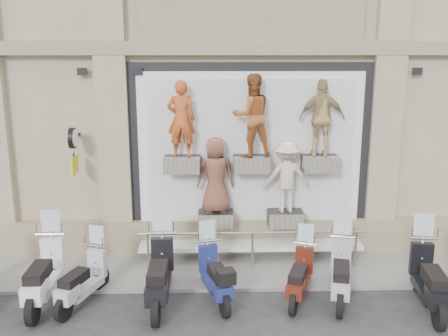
{
  "coord_description": "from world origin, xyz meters",
  "views": [
    {
      "loc": [
        -0.92,
        -8.29,
        4.82
      ],
      "look_at": [
        -0.63,
        1.9,
        2.39
      ],
      "focal_mm": 40.0,
      "sensor_mm": 36.0,
      "label": 1
    }
  ],
  "objects_px": {
    "scooter_d": "(159,263)",
    "scooter_e": "(215,266)",
    "guard_rail": "(252,251)",
    "scooter_b": "(43,263)",
    "scooter_h": "(430,268)",
    "scooter_c": "(82,270)",
    "clock_sign_bracket": "(73,145)",
    "scooter_g": "(341,263)",
    "scooter_f": "(300,267)"
  },
  "relations": [
    {
      "from": "scooter_d",
      "to": "scooter_e",
      "type": "relative_size",
      "value": 1.18
    },
    {
      "from": "guard_rail",
      "to": "scooter_d",
      "type": "bearing_deg",
      "value": -142.65
    },
    {
      "from": "scooter_b",
      "to": "scooter_h",
      "type": "relative_size",
      "value": 1.02
    },
    {
      "from": "scooter_c",
      "to": "scooter_e",
      "type": "height_order",
      "value": "scooter_e"
    },
    {
      "from": "scooter_b",
      "to": "scooter_e",
      "type": "distance_m",
      "value": 3.29
    },
    {
      "from": "clock_sign_bracket",
      "to": "scooter_e",
      "type": "relative_size",
      "value": 0.57
    },
    {
      "from": "scooter_d",
      "to": "scooter_g",
      "type": "relative_size",
      "value": 1.11
    },
    {
      "from": "scooter_b",
      "to": "scooter_f",
      "type": "xyz_separation_m",
      "value": [
        4.95,
        0.03,
        -0.15
      ]
    },
    {
      "from": "scooter_e",
      "to": "scooter_c",
      "type": "bearing_deg",
      "value": 167.06
    },
    {
      "from": "scooter_b",
      "to": "scooter_f",
      "type": "height_order",
      "value": "scooter_b"
    },
    {
      "from": "scooter_e",
      "to": "scooter_h",
      "type": "relative_size",
      "value": 0.88
    },
    {
      "from": "guard_rail",
      "to": "scooter_c",
      "type": "relative_size",
      "value": 2.89
    },
    {
      "from": "scooter_c",
      "to": "scooter_e",
      "type": "bearing_deg",
      "value": 21.44
    },
    {
      "from": "scooter_g",
      "to": "clock_sign_bracket",
      "type": "bearing_deg",
      "value": 176.46
    },
    {
      "from": "clock_sign_bracket",
      "to": "scooter_g",
      "type": "bearing_deg",
      "value": -18.2
    },
    {
      "from": "scooter_e",
      "to": "scooter_d",
      "type": "bearing_deg",
      "value": 171.98
    },
    {
      "from": "guard_rail",
      "to": "scooter_e",
      "type": "bearing_deg",
      "value": -122.36
    },
    {
      "from": "clock_sign_bracket",
      "to": "scooter_b",
      "type": "bearing_deg",
      "value": -97.12
    },
    {
      "from": "scooter_b",
      "to": "scooter_c",
      "type": "relative_size",
      "value": 1.19
    },
    {
      "from": "scooter_f",
      "to": "scooter_b",
      "type": "bearing_deg",
      "value": -159.7
    },
    {
      "from": "scooter_b",
      "to": "scooter_d",
      "type": "xyz_separation_m",
      "value": [
        2.22,
        -0.09,
        0.01
      ]
    },
    {
      "from": "scooter_b",
      "to": "scooter_e",
      "type": "bearing_deg",
      "value": -0.54
    },
    {
      "from": "scooter_e",
      "to": "scooter_h",
      "type": "distance_m",
      "value": 4.06
    },
    {
      "from": "scooter_g",
      "to": "scooter_c",
      "type": "bearing_deg",
      "value": -164.59
    },
    {
      "from": "scooter_b",
      "to": "scooter_f",
      "type": "distance_m",
      "value": 4.95
    },
    {
      "from": "scooter_d",
      "to": "scooter_f",
      "type": "relative_size",
      "value": 1.24
    },
    {
      "from": "guard_rail",
      "to": "clock_sign_bracket",
      "type": "relative_size",
      "value": 4.96
    },
    {
      "from": "scooter_b",
      "to": "scooter_d",
      "type": "bearing_deg",
      "value": -3.55
    },
    {
      "from": "scooter_b",
      "to": "scooter_c",
      "type": "xyz_separation_m",
      "value": [
        0.74,
        -0.05,
        -0.14
      ]
    },
    {
      "from": "scooter_c",
      "to": "scooter_h",
      "type": "distance_m",
      "value": 6.59
    },
    {
      "from": "clock_sign_bracket",
      "to": "scooter_h",
      "type": "height_order",
      "value": "clock_sign_bracket"
    },
    {
      "from": "scooter_b",
      "to": "scooter_h",
      "type": "bearing_deg",
      "value": -4.2
    },
    {
      "from": "guard_rail",
      "to": "scooter_e",
      "type": "height_order",
      "value": "scooter_e"
    },
    {
      "from": "guard_rail",
      "to": "clock_sign_bracket",
      "type": "bearing_deg",
      "value": 173.16
    },
    {
      "from": "clock_sign_bracket",
      "to": "scooter_c",
      "type": "xyz_separation_m",
      "value": [
        0.51,
        -1.88,
        -2.09
      ]
    },
    {
      "from": "guard_rail",
      "to": "scooter_g",
      "type": "height_order",
      "value": "scooter_g"
    },
    {
      "from": "guard_rail",
      "to": "scooter_f",
      "type": "xyz_separation_m",
      "value": [
        0.82,
        -1.33,
        0.23
      ]
    },
    {
      "from": "guard_rail",
      "to": "scooter_f",
      "type": "height_order",
      "value": "scooter_f"
    },
    {
      "from": "scooter_f",
      "to": "scooter_g",
      "type": "xyz_separation_m",
      "value": [
        0.8,
        -0.01,
        0.08
      ]
    },
    {
      "from": "scooter_f",
      "to": "scooter_c",
      "type": "bearing_deg",
      "value": -158.96
    },
    {
      "from": "scooter_c",
      "to": "scooter_g",
      "type": "xyz_separation_m",
      "value": [
        5.01,
        0.07,
        0.07
      ]
    },
    {
      "from": "scooter_d",
      "to": "scooter_b",
      "type": "bearing_deg",
      "value": 177.76
    },
    {
      "from": "clock_sign_bracket",
      "to": "scooter_d",
      "type": "relative_size",
      "value": 0.48
    },
    {
      "from": "scooter_b",
      "to": "scooter_g",
      "type": "relative_size",
      "value": 1.09
    },
    {
      "from": "scooter_c",
      "to": "scooter_e",
      "type": "xyz_separation_m",
      "value": [
        2.55,
        0.09,
        0.02
      ]
    },
    {
      "from": "scooter_h",
      "to": "scooter_b",
      "type": "bearing_deg",
      "value": -174.5
    },
    {
      "from": "scooter_f",
      "to": "scooter_g",
      "type": "distance_m",
      "value": 0.81
    },
    {
      "from": "clock_sign_bracket",
      "to": "scooter_g",
      "type": "relative_size",
      "value": 0.53
    },
    {
      "from": "guard_rail",
      "to": "scooter_f",
      "type": "distance_m",
      "value": 1.58
    },
    {
      "from": "scooter_d",
      "to": "scooter_f",
      "type": "height_order",
      "value": "scooter_d"
    }
  ]
}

